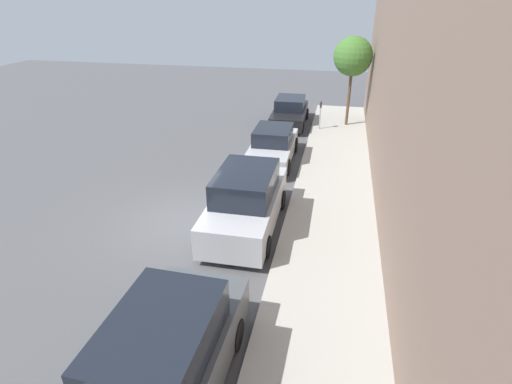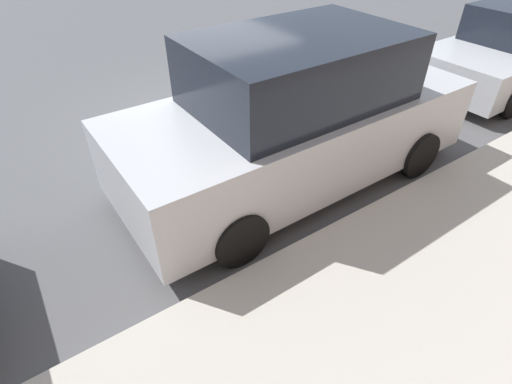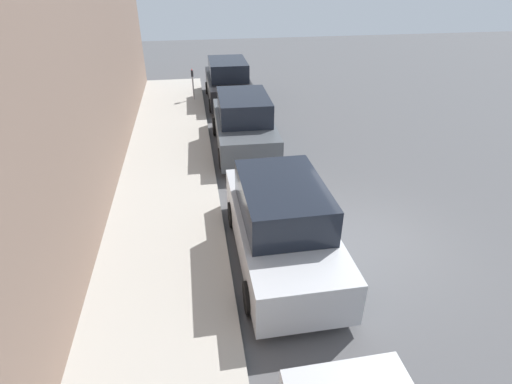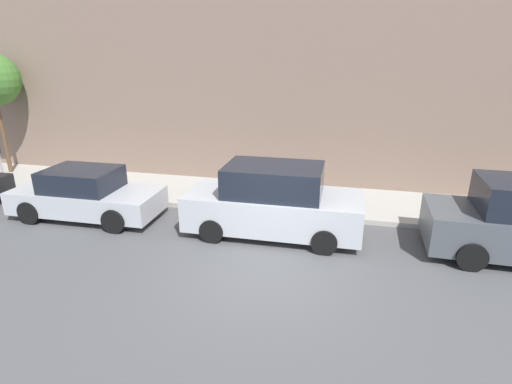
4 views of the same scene
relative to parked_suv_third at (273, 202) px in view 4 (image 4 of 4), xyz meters
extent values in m
plane|color=#515154|center=(-2.31, -0.24, -0.93)|extent=(60.00, 60.00, 0.00)
cube|color=#B2ADA3|center=(2.69, -0.24, -0.86)|extent=(2.98, 32.00, 0.15)
cube|color=#846B5B|center=(5.18, -0.24, 4.72)|extent=(2.00, 32.00, 11.31)
cylinder|color=black|center=(-0.95, -4.89, -0.58)|extent=(0.22, 0.69, 0.69)
cylinder|color=black|center=(0.91, -4.89, -0.58)|extent=(0.22, 0.69, 0.69)
cube|color=#B7BABF|center=(0.00, 0.00, -0.23)|extent=(2.00, 4.81, 0.96)
cube|color=black|center=(0.00, 0.00, 0.65)|extent=(1.74, 2.61, 0.80)
cylinder|color=black|center=(-0.93, 1.49, -0.60)|extent=(0.22, 0.66, 0.66)
cylinder|color=black|center=(0.93, 1.49, -0.60)|extent=(0.22, 0.66, 0.66)
cylinder|color=black|center=(-0.93, -1.49, -0.60)|extent=(0.22, 0.66, 0.66)
cylinder|color=black|center=(0.93, -1.49, -0.60)|extent=(0.22, 0.66, 0.66)
cube|color=#B7BABF|center=(-0.14, 5.77, -0.37)|extent=(1.86, 4.52, 0.68)
cube|color=black|center=(-0.14, 5.87, 0.29)|extent=(1.61, 2.12, 0.64)
cylinder|color=black|center=(-0.99, 7.17, -0.58)|extent=(0.22, 0.70, 0.70)
cylinder|color=black|center=(0.71, 7.17, -0.58)|extent=(0.22, 0.70, 0.70)
cylinder|color=black|center=(-0.99, 4.38, -0.58)|extent=(0.22, 0.70, 0.70)
cylinder|color=black|center=(0.71, 4.38, -0.58)|extent=(0.22, 0.70, 0.70)
cylinder|color=#ADADB2|center=(1.64, 10.61, -0.19)|extent=(0.07, 0.07, 1.19)
cylinder|color=brown|center=(3.09, 11.70, 0.79)|extent=(0.16, 0.16, 3.15)
camera|label=1|loc=(2.64, -10.91, 5.97)|focal=28.00mm
camera|label=2|loc=(3.58, -3.08, 2.39)|focal=28.00mm
camera|label=3|loc=(1.73, 7.12, 5.08)|focal=28.00mm
camera|label=4|loc=(-10.13, -1.87, 3.90)|focal=28.00mm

